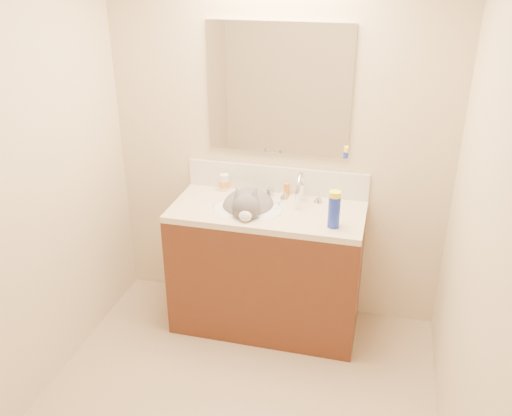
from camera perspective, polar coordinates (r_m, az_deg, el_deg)
The scene contains 16 objects.
room_shell at distance 2.24m, azimuth -4.33°, elevation 4.12°, with size 2.24×2.54×2.52m.
vanity_cabinet at distance 3.57m, azimuth 1.14°, elevation -6.61°, with size 1.20×0.55×0.82m, color #4E2514.
counter_slab at distance 3.36m, azimuth 1.20°, elevation -0.37°, with size 1.20×0.55×0.04m, color beige.
basin at distance 3.39m, azimuth -0.90°, elevation -1.13°, with size 0.45×0.36×0.14m, color silver.
faucet at distance 3.41m, azimuth 4.69°, elevation 1.88°, with size 0.28×0.20×0.21m.
cat at distance 3.39m, azimuth -0.83°, elevation -0.08°, with size 0.43×0.49×0.35m.
backsplash at distance 3.55m, azimuth 2.18°, elevation 3.00°, with size 1.20×0.02×0.18m, color silver.
mirror at distance 3.38m, azimuth 2.35°, elevation 12.32°, with size 0.90×0.02×0.80m, color white.
pill_bottle at distance 3.60m, azimuth -3.35°, elevation 2.69°, with size 0.06×0.06×0.11m, color white.
pill_label at distance 3.60m, azimuth -3.34°, elevation 2.54°, with size 0.06×0.06×0.04m, color orange.
silver_jar at distance 3.52m, azimuth 1.47°, elevation 1.68°, with size 0.05×0.05×0.05m, color #B7B7BC.
amber_bottle at distance 3.52m, azimuth 3.26°, elevation 1.93°, with size 0.04×0.04×0.09m, color #C87317.
toothbrush at distance 3.41m, azimuth 2.34°, elevation 0.44°, with size 0.01×0.13×0.01m, color white.
toothbrush_head at distance 3.41m, azimuth 2.34°, elevation 0.48°, with size 0.02×0.03×0.02m, color #6CB7E6.
spray_can at distance 3.12m, azimuth 8.21°, elevation -0.41°, with size 0.07×0.07×0.19m, color #1A2FBB.
spray_cap at distance 3.08m, azimuth 8.33°, elevation 1.36°, with size 0.07×0.07×0.04m, color #FFF21A.
Camera 1 is at (0.68, -1.98, 2.29)m, focal length 38.00 mm.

